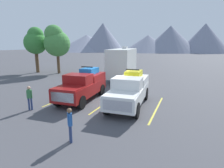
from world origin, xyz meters
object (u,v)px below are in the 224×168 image
(pickup_truck_b, at_px, (130,89))
(person_a, at_px, (70,123))
(camper_trailer_a, at_px, (123,62))
(pickup_truck_a, at_px, (83,85))
(person_b, at_px, (30,96))

(pickup_truck_b, relative_size, person_a, 3.65)
(camper_trailer_a, bearing_deg, pickup_truck_a, -90.02)
(person_b, bearing_deg, pickup_truck_b, 31.26)
(pickup_truck_a, height_order, pickup_truck_b, pickup_truck_a)
(pickup_truck_a, xyz_separation_m, person_b, (-1.94, -3.45, -0.23))
(pickup_truck_a, relative_size, camper_trailer_a, 0.60)
(camper_trailer_a, distance_m, person_b, 13.02)
(camper_trailer_a, relative_size, person_a, 5.76)
(pickup_truck_a, xyz_separation_m, pickup_truck_b, (3.81, 0.04, 0.00))
(person_b, bearing_deg, camper_trailer_a, 81.39)
(pickup_truck_b, bearing_deg, pickup_truck_a, -179.39)
(person_a, bearing_deg, person_b, 154.49)
(pickup_truck_b, height_order, camper_trailer_a, camper_trailer_a)
(person_a, height_order, person_b, person_b)
(pickup_truck_a, distance_m, camper_trailer_a, 9.42)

